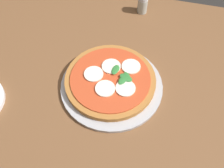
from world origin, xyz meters
TOP-DOWN VIEW (x-y plane):
  - ground_plane at (0.00, 0.00)m, footprint 6.00×6.00m
  - dining_table at (0.00, 0.00)m, footprint 1.34×1.00m
  - serving_tray at (0.08, -0.00)m, footprint 0.33×0.33m
  - pizza at (0.09, -0.01)m, footprint 0.30×0.30m
  - pepper_shaker at (0.05, -0.39)m, footprint 0.04×0.04m

SIDE VIEW (x-z plane):
  - ground_plane at x=0.00m, z-range 0.00..0.00m
  - dining_table at x=0.00m, z-range 0.29..1.06m
  - serving_tray at x=0.08m, z-range 0.77..0.79m
  - pizza at x=0.09m, z-range 0.78..0.81m
  - pepper_shaker at x=0.05m, z-range 0.77..0.84m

